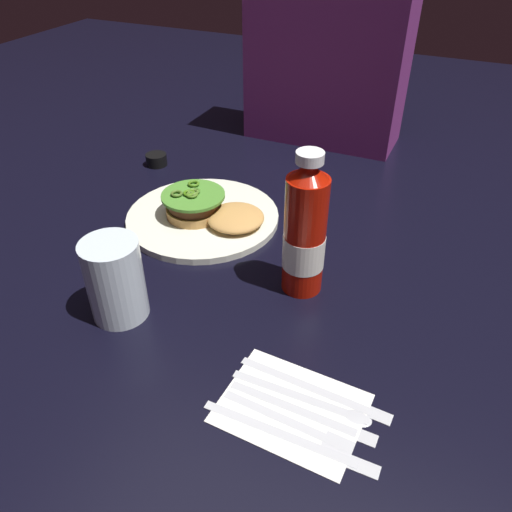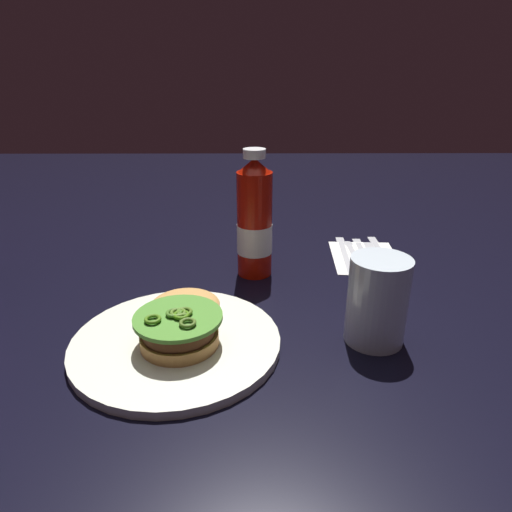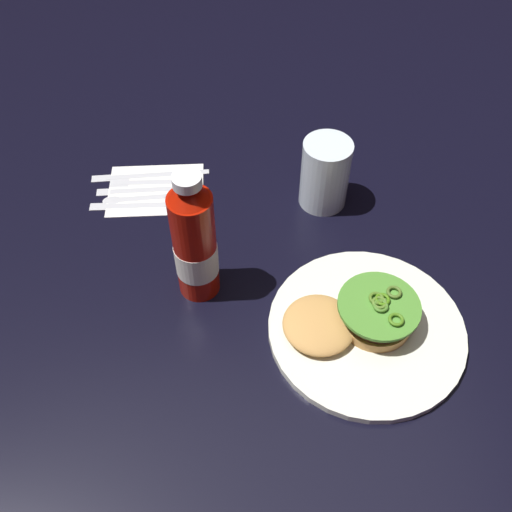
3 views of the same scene
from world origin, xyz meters
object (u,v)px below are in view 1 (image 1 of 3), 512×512
burger_sandwich (209,209)px  water_glass (115,280)px  ketchup_bottle (305,234)px  dinner_plate (203,217)px  steak_knife (323,391)px  diner_person (329,40)px  table_knife (299,440)px  spoon_utensil (320,402)px  condiment_cup (156,160)px  napkin (292,408)px  butter_knife (310,414)px  fork_utensil (298,424)px

burger_sandwich → water_glass: 0.28m
ketchup_bottle → water_glass: size_ratio=1.85×
dinner_plate → steak_knife: size_ratio=1.41×
diner_person → water_glass: bearing=-95.0°
table_knife → spoon_utensil: bearing=85.3°
ketchup_bottle → diner_person: diner_person is taller
water_glass → diner_person: (0.07, 0.78, 0.18)m
ketchup_bottle → table_knife: bearing=-70.3°
condiment_cup → napkin: condiment_cup is taller
table_knife → spoon_utensil: same height
dinner_plate → butter_knife: dinner_plate is taller
dinner_plate → burger_sandwich: burger_sandwich is taller
water_glass → napkin: bearing=-10.9°
ketchup_bottle → burger_sandwich: bearing=155.0°
table_knife → fork_utensil: 0.02m
spoon_utensil → fork_utensil: bearing=-107.6°
water_glass → butter_knife: size_ratio=0.66×
napkin → steak_knife: steak_knife is taller
dinner_plate → condiment_cup: size_ratio=6.10×
burger_sandwich → butter_knife: (0.33, -0.34, -0.03)m
steak_knife → burger_sandwich: bearing=137.7°
burger_sandwich → table_knife: burger_sandwich is taller
burger_sandwich → table_knife: size_ratio=0.91×
fork_utensil → spoon_utensil: (0.01, 0.04, 0.00)m
spoon_utensil → dinner_plate: bearing=137.1°
napkin → condiment_cup: bearing=136.3°
condiment_cup → butter_knife: size_ratio=0.25×
dinner_plate → diner_person: (0.08, 0.49, 0.24)m
ketchup_bottle → condiment_cup: 0.56m
condiment_cup → ketchup_bottle: bearing=-31.2°
fork_utensil → diner_person: bearing=106.5°
condiment_cup → fork_utensil: size_ratio=0.28×
ketchup_bottle → spoon_utensil: 0.26m
fork_utensil → butter_knife: (0.01, 0.02, 0.00)m
dinner_plate → fork_utensil: size_ratio=1.72×
steak_knife → water_glass: bearing=176.6°
fork_utensil → steak_knife: same height
napkin → ketchup_bottle: bearing=107.3°
table_knife → spoon_utensil: size_ratio=1.18×
table_knife → napkin: bearing=121.7°
steak_knife → diner_person: size_ratio=0.37×
burger_sandwich → steak_knife: bearing=-42.3°
water_glass → napkin: size_ratio=0.73×
burger_sandwich → diner_person: (0.07, 0.50, 0.21)m
fork_utensil → steak_knife: (0.01, 0.06, 0.00)m
spoon_utensil → steak_knife: (-0.00, 0.02, 0.00)m
table_knife → burger_sandwich: bearing=130.7°
fork_utensil → spoon_utensil: 0.04m
napkin → butter_knife: size_ratio=0.90×
burger_sandwich → butter_knife: bearing=-46.2°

